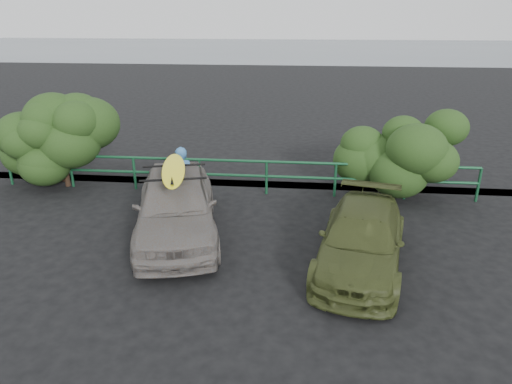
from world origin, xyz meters
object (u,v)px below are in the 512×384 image
guardrail (233,176)px  surfboard (173,170)px  olive_vehicle (362,239)px  sedan (176,205)px  man (182,179)px

guardrail → surfboard: size_ratio=5.50×
guardrail → olive_vehicle: size_ratio=3.37×
guardrail → olive_vehicle: olive_vehicle is taller
guardrail → sedan: sedan is taller
surfboard → guardrail: bearing=58.2°
guardrail → sedan: 3.04m
sedan → surfboard: 0.88m
olive_vehicle → guardrail: bearing=142.6°
sedan → surfboard: (0.00, 0.00, 0.88)m
guardrail → man: 1.84m
man → surfboard: man is taller
sedan → man: 1.51m
olive_vehicle → surfboard: 4.48m
guardrail → olive_vehicle: bearing=-49.4°
olive_vehicle → man: bearing=163.0°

